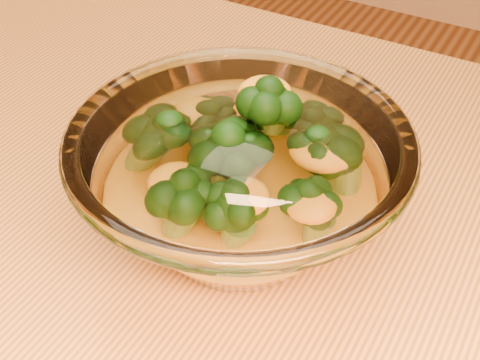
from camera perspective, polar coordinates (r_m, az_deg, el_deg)
glass_bowl at (r=0.47m, az=0.00°, el=-0.48°), size 0.24×0.24×0.10m
cheese_sauce at (r=0.48m, az=0.00°, el=-2.47°), size 0.14×0.14×0.04m
broccoli_heap at (r=0.47m, az=0.61°, el=1.97°), size 0.16×0.15×0.09m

